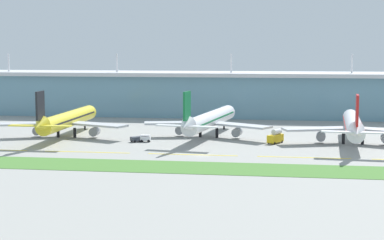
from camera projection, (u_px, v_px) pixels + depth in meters
The scene contains 12 objects.
ground_plane at pixel (202, 155), 190.61m from camera, with size 600.00×600.00×0.00m, color gray.
terminal_building at pixel (232, 94), 300.73m from camera, with size 288.00×34.00×30.42m.
airliner_near at pixel (67, 120), 229.72m from camera, with size 48.80×62.27×18.90m.
airliner_middle at pixel (210, 120), 229.45m from camera, with size 48.24×65.40×18.90m.
airliner_far at pixel (353, 125), 213.28m from camera, with size 48.67×61.76×18.90m.
taxiway_stripe_mid_west at pixel (87, 152), 196.35m from camera, with size 28.00×0.70×0.04m, color yellow.
taxiway_stripe_centre at pixel (193, 155), 191.45m from camera, with size 28.00×0.70×0.04m, color yellow.
taxiway_stripe_mid_east at pixel (304, 157), 186.56m from camera, with size 28.00×0.70×0.04m, color yellow.
grass_verge at pixel (192, 168), 170.52m from camera, with size 300.00×18.00×0.10m, color #477A33.
pushback_tug at pixel (137, 139), 217.93m from camera, with size 4.85×4.76×1.85m.
baggage_cart at pixel (145, 138), 217.83m from camera, with size 3.66×2.09×2.48m.
fuel_truck at pixel (276, 137), 214.64m from camera, with size 5.84×7.54×4.95m.
Camera 1 is at (24.22, -186.58, 32.62)m, focal length 57.78 mm.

